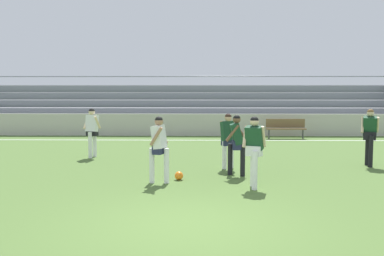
{
  "coord_description": "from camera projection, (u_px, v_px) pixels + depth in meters",
  "views": [
    {
      "loc": [
        0.26,
        -7.52,
        2.38
      ],
      "look_at": [
        0.01,
        5.58,
        1.17
      ],
      "focal_mm": 41.72,
      "sensor_mm": 36.0,
      "label": 1
    }
  ],
  "objects": [
    {
      "name": "field_line_sideline",
      "position": [
        195.0,
        140.0,
        19.91
      ],
      "size": [
        44.0,
        0.12,
        0.01
      ],
      "primitive_type": "cube",
      "color": "white",
      "rests_on": "ground"
    },
    {
      "name": "player_dark_pressing_high",
      "position": [
        254.0,
        146.0,
        10.43
      ],
      "size": [
        0.6,
        0.49,
        1.69
      ],
      "color": "white",
      "rests_on": "ground"
    },
    {
      "name": "player_white_wide_left",
      "position": [
        92.0,
        128.0,
        14.99
      ],
      "size": [
        0.57,
        0.49,
        1.66
      ],
      "color": "white",
      "rests_on": "ground"
    },
    {
      "name": "player_dark_overlapping",
      "position": [
        228.0,
        136.0,
        12.92
      ],
      "size": [
        0.48,
        0.58,
        1.61
      ],
      "color": "white",
      "rests_on": "ground"
    },
    {
      "name": "player_white_on_ball",
      "position": [
        159.0,
        144.0,
        10.97
      ],
      "size": [
        0.5,
        0.61,
        1.66
      ],
      "color": "white",
      "rests_on": "ground"
    },
    {
      "name": "sideline_wall",
      "position": [
        195.0,
        125.0,
        21.7
      ],
      "size": [
        48.0,
        0.16,
        1.07
      ],
      "primitive_type": "cube",
      "color": "#BCB7AD",
      "rests_on": "ground"
    },
    {
      "name": "player_dark_dropping_back",
      "position": [
        237.0,
        140.0,
        11.91
      ],
      "size": [
        0.62,
        0.44,
        1.63
      ],
      "color": "black",
      "rests_on": "ground"
    },
    {
      "name": "soccer_ball",
      "position": [
        179.0,
        176.0,
        11.41
      ],
      "size": [
        0.22,
        0.22,
        0.22
      ],
      "primitive_type": "sphere",
      "color": "orange",
      "rests_on": "ground"
    },
    {
      "name": "bleacher_stand",
      "position": [
        170.0,
        106.0,
        24.39
      ],
      "size": [
        25.02,
        3.82,
        3.02
      ],
      "color": "#B2B2B7",
      "rests_on": "ground"
    },
    {
      "name": "bench_near_bin",
      "position": [
        286.0,
        127.0,
        20.57
      ],
      "size": [
        1.8,
        0.4,
        0.9
      ],
      "color": "brown",
      "rests_on": "ground"
    },
    {
      "name": "player_dark_wide_right",
      "position": [
        370.0,
        132.0,
        13.31
      ],
      "size": [
        0.6,
        0.48,
        1.72
      ],
      "color": "black",
      "rests_on": "ground"
    },
    {
      "name": "ground_plane",
      "position": [
        185.0,
        225.0,
        7.71
      ],
      "size": [
        160.0,
        160.0,
        0.0
      ],
      "primitive_type": "plane",
      "color": "#4C6B30"
    }
  ]
}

